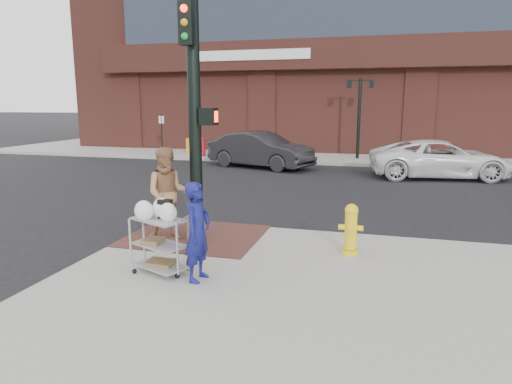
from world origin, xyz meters
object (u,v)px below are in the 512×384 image
(utility_cart, at_px, (160,240))
(fire_hydrant, at_px, (351,229))
(sedan_dark, at_px, (261,150))
(minivan_white, at_px, (440,159))
(traffic_signal_pole, at_px, (195,110))
(woman_blue, at_px, (198,232))
(pedestrian_tan, at_px, (168,194))
(lamp_post, at_px, (359,110))

(utility_cart, distance_m, fire_hydrant, 3.53)
(sedan_dark, distance_m, minivan_white, 7.70)
(traffic_signal_pole, bearing_deg, minivan_white, 61.08)
(woman_blue, distance_m, pedestrian_tan, 2.42)
(pedestrian_tan, bearing_deg, woman_blue, -78.02)
(traffic_signal_pole, bearing_deg, lamp_post, 80.76)
(pedestrian_tan, relative_size, fire_hydrant, 1.98)
(sedan_dark, xyz_separation_m, fire_hydrant, (4.90, -11.83, -0.17))
(traffic_signal_pole, height_order, utility_cart, traffic_signal_pole)
(woman_blue, bearing_deg, utility_cart, 84.30)
(lamp_post, bearing_deg, minivan_white, -52.32)
(sedan_dark, bearing_deg, traffic_signal_pole, -152.09)
(lamp_post, distance_m, minivan_white, 5.96)
(utility_cart, height_order, fire_hydrant, utility_cart)
(pedestrian_tan, distance_m, minivan_white, 12.75)
(woman_blue, xyz_separation_m, minivan_white, (5.03, 12.90, -0.20))
(woman_blue, distance_m, sedan_dark, 14.03)
(utility_cart, relative_size, fire_hydrant, 1.29)
(pedestrian_tan, relative_size, minivan_white, 0.36)
(lamp_post, bearing_deg, sedan_dark, -139.36)
(lamp_post, distance_m, utility_cart, 17.49)
(traffic_signal_pole, xyz_separation_m, sedan_dark, (-1.72, 11.63, -2.01))
(fire_hydrant, bearing_deg, pedestrian_tan, -179.68)
(traffic_signal_pole, height_order, pedestrian_tan, traffic_signal_pole)
(sedan_dark, bearing_deg, woman_blue, -149.72)
(lamp_post, xyz_separation_m, pedestrian_tan, (-3.02, -15.45, -1.50))
(pedestrian_tan, distance_m, fire_hydrant, 3.76)
(lamp_post, bearing_deg, fire_hydrant, -87.38)
(lamp_post, distance_m, pedestrian_tan, 15.81)
(pedestrian_tan, distance_m, utility_cart, 1.95)
(woman_blue, bearing_deg, lamp_post, 0.43)
(lamp_post, xyz_separation_m, sedan_dark, (-4.19, -3.60, -1.80))
(traffic_signal_pole, height_order, minivan_white, traffic_signal_pole)
(fire_hydrant, bearing_deg, woman_blue, -139.36)
(lamp_post, xyz_separation_m, fire_hydrant, (0.70, -15.43, -1.97))
(pedestrian_tan, height_order, sedan_dark, pedestrian_tan)
(sedan_dark, relative_size, utility_cart, 3.97)
(pedestrian_tan, height_order, fire_hydrant, pedestrian_tan)
(sedan_dark, relative_size, fire_hydrant, 5.12)
(utility_cart, bearing_deg, traffic_signal_pole, 94.27)
(woman_blue, bearing_deg, sedan_dark, 16.36)
(sedan_dark, height_order, utility_cart, sedan_dark)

